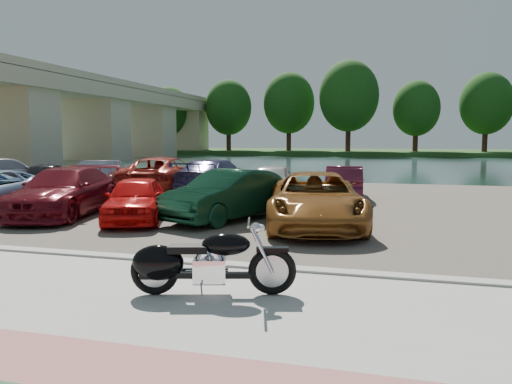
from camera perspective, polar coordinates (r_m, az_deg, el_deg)
ground at (r=7.28m, az=-13.15°, el=-12.35°), size 200.00×200.00×0.00m
promenade at (r=6.46m, az=-17.56°, el=-14.43°), size 60.00×6.00×0.10m
pink_path at (r=5.35m, az=-26.85°, el=-18.62°), size 60.00×2.00×0.01m
kerb at (r=9.00m, az=-6.98°, el=-8.21°), size 60.00×0.30×0.14m
parking_lot at (r=17.52m, az=4.36°, el=-1.36°), size 60.00×18.00×0.04m
river at (r=46.22m, az=11.38°, el=3.12°), size 120.00×40.00×0.00m
far_bank at (r=78.14m, az=13.13°, el=4.46°), size 120.00×24.00×0.60m
bridge at (r=56.65m, az=-18.32°, el=9.04°), size 7.00×56.00×8.55m
far_trees at (r=72.03m, az=16.56°, el=9.97°), size 70.25×10.68×12.52m
motorcycle at (r=7.09m, az=-6.67°, el=-8.00°), size 2.28×0.97×1.05m
car_3 at (r=15.62m, az=-21.08°, el=0.01°), size 2.88×5.14×1.41m
car_4 at (r=13.96m, az=-13.58°, el=-0.79°), size 2.67×3.90×1.23m
car_5 at (r=13.83m, az=-3.14°, el=-0.36°), size 2.94×4.47×1.39m
car_6 at (r=12.72m, az=6.78°, el=-0.93°), size 3.30×5.41×1.40m
car_7 at (r=25.10m, az=-26.86°, el=1.90°), size 2.67×5.08×1.40m
car_8 at (r=23.42m, az=-22.64°, el=1.65°), size 2.76×3.98×1.26m
car_9 at (r=21.77m, az=-17.01°, el=1.69°), size 2.62×4.36×1.36m
car_10 at (r=21.04m, az=-10.54°, el=1.91°), size 3.25×5.73×1.51m
car_11 at (r=20.08m, az=-4.76°, el=1.72°), size 2.11×5.03×1.45m
car_12 at (r=19.31m, az=2.02°, el=1.37°), size 1.93×4.01×1.32m
car_13 at (r=19.17m, az=10.04°, el=1.12°), size 1.67×3.87×1.24m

